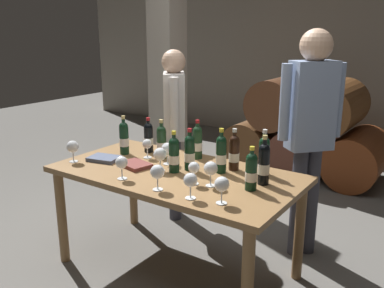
{
  "coord_description": "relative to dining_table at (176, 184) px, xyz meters",
  "views": [
    {
      "loc": [
        1.64,
        -2.19,
        1.71
      ],
      "look_at": [
        0.0,
        0.2,
        0.91
      ],
      "focal_mm": 39.16,
      "sensor_mm": 36.0,
      "label": 1
    }
  ],
  "objects": [
    {
      "name": "wine_glass_0",
      "position": [
        0.36,
        -0.34,
        0.2
      ],
      "size": [
        0.08,
        0.08,
        0.16
      ],
      "color": "white",
      "rests_on": "dining_table"
    },
    {
      "name": "wine_bottle_9",
      "position": [
        0.31,
        0.26,
        0.22
      ],
      "size": [
        0.07,
        0.07,
        0.29
      ],
      "color": "black",
      "rests_on": "dining_table"
    },
    {
      "name": "stone_pillar",
      "position": [
        -1.3,
        1.6,
        0.63
      ],
      "size": [
        0.32,
        0.32,
        2.6
      ],
      "primitive_type": "cube",
      "color": "gray",
      "rests_on": "ground_plane"
    },
    {
      "name": "taster_seated_left",
      "position": [
        -0.55,
        0.72,
        0.25
      ],
      "size": [
        0.34,
        0.41,
        1.54
      ],
      "color": "#383842",
      "rests_on": "ground_plane"
    },
    {
      "name": "ground_plane",
      "position": [
        0.0,
        0.0,
        -0.67
      ],
      "size": [
        14.0,
        14.0,
        0.0
      ],
      "primitive_type": "plane",
      "color": "#66635E"
    },
    {
      "name": "wine_bottle_5",
      "position": [
        0.27,
        0.16,
        0.22
      ],
      "size": [
        0.07,
        0.07,
        0.31
      ],
      "color": "black",
      "rests_on": "dining_table"
    },
    {
      "name": "wine_bottle_1",
      "position": [
        -0.04,
        0.34,
        0.22
      ],
      "size": [
        0.07,
        0.07,
        0.3
      ],
      "color": "#19381E",
      "rests_on": "dining_table"
    },
    {
      "name": "wine_bottle_7",
      "position": [
        0.0,
        -0.02,
        0.22
      ],
      "size": [
        0.07,
        0.07,
        0.29
      ],
      "color": "black",
      "rests_on": "dining_table"
    },
    {
      "name": "wine_glass_8",
      "position": [
        -0.36,
        0.13,
        0.2
      ],
      "size": [
        0.07,
        0.07,
        0.15
      ],
      "color": "white",
      "rests_on": "dining_table"
    },
    {
      "name": "wine_glass_3",
      "position": [
        0.54,
        -0.3,
        0.2
      ],
      "size": [
        0.09,
        0.09,
        0.16
      ],
      "color": "white",
      "rests_on": "dining_table"
    },
    {
      "name": "sommelier_presenting",
      "position": [
        0.67,
        0.75,
        0.37
      ],
      "size": [
        0.36,
        0.39,
        1.72
      ],
      "color": "#383842",
      "rests_on": "ground_plane"
    },
    {
      "name": "barrel_stack",
      "position": [
        0.0,
        2.6,
        -0.15
      ],
      "size": [
        1.86,
        0.9,
        1.15
      ],
      "color": "brown",
      "rests_on": "ground_plane"
    },
    {
      "name": "cellar_back_wall",
      "position": [
        0.0,
        4.2,
        0.73
      ],
      "size": [
        10.0,
        0.24,
        2.8
      ],
      "primitive_type": "cube",
      "color": "gray",
      "rests_on": "ground_plane"
    },
    {
      "name": "wine_glass_1",
      "position": [
        0.12,
        -0.34,
        0.2
      ],
      "size": [
        0.09,
        0.09,
        0.16
      ],
      "color": "white",
      "rests_on": "dining_table"
    },
    {
      "name": "wine_glass_5",
      "position": [
        -0.1,
        -0.05,
        0.21
      ],
      "size": [
        0.09,
        0.09,
        0.16
      ],
      "color": "white",
      "rests_on": "dining_table"
    },
    {
      "name": "wine_glass_6",
      "position": [
        -0.2,
        -0.32,
        0.2
      ],
      "size": [
        0.08,
        0.08,
        0.16
      ],
      "color": "white",
      "rests_on": "dining_table"
    },
    {
      "name": "wine_bottle_4",
      "position": [
        -0.46,
        0.26,
        0.21
      ],
      "size": [
        0.07,
        0.07,
        0.28
      ],
      "color": "black",
      "rests_on": "dining_table"
    },
    {
      "name": "wine_glass_4",
      "position": [
        -0.75,
        -0.26,
        0.21
      ],
      "size": [
        0.09,
        0.09,
        0.16
      ],
      "color": "white",
      "rests_on": "dining_table"
    },
    {
      "name": "wine_bottle_8",
      "position": [
        0.52,
        0.29,
        0.22
      ],
      "size": [
        0.07,
        0.07,
        0.31
      ],
      "color": "black",
      "rests_on": "dining_table"
    },
    {
      "name": "leather_ledger",
      "position": [
        -0.3,
        -0.08,
        0.11
      ],
      "size": [
        0.25,
        0.21,
        0.03
      ],
      "primitive_type": "cube",
      "rotation": [
        0.0,
        0.0,
        -0.25
      ],
      "color": "brown",
      "rests_on": "dining_table"
    },
    {
      "name": "wine_bottle_3",
      "position": [
        0.58,
        -0.01,
        0.21
      ],
      "size": [
        0.07,
        0.07,
        0.27
      ],
      "color": "black",
      "rests_on": "dining_table"
    },
    {
      "name": "wine_bottle_2",
      "position": [
        -0.27,
        0.19,
        0.22
      ],
      "size": [
        0.07,
        0.07,
        0.3
      ],
      "color": "#19381E",
      "rests_on": "dining_table"
    },
    {
      "name": "wine_bottle_6",
      "position": [
        0.6,
        0.12,
        0.23
      ],
      "size": [
        0.07,
        0.07,
        0.32
      ],
      "color": "black",
      "rests_on": "dining_table"
    },
    {
      "name": "tasting_notebook",
      "position": [
        -0.59,
        -0.1,
        0.11
      ],
      "size": [
        0.25,
        0.2,
        0.03
      ],
      "primitive_type": "cube",
      "rotation": [
        0.0,
        0.0,
        0.22
      ],
      "color": "#4C5670",
      "rests_on": "dining_table"
    },
    {
      "name": "wine_glass_9",
      "position": [
        -0.14,
        0.09,
        0.2
      ],
      "size": [
        0.09,
        0.09,
        0.16
      ],
      "color": "white",
      "rests_on": "dining_table"
    },
    {
      "name": "wine_bottle_0",
      "position": [
        -0.58,
        0.11,
        0.22
      ],
      "size": [
        0.07,
        0.07,
        0.3
      ],
      "color": "black",
      "rests_on": "dining_table"
    },
    {
      "name": "wine_bottle_10",
      "position": [
        0.06,
        0.08,
        0.22
      ],
      "size": [
        0.07,
        0.07,
        0.3
      ],
      "color": "black",
      "rests_on": "dining_table"
    },
    {
      "name": "wine_glass_7",
      "position": [
        0.35,
        -0.1,
        0.2
      ],
      "size": [
        0.09,
        0.09,
        0.16
      ],
      "color": "white",
      "rests_on": "dining_table"
    },
    {
      "name": "wine_glass_2",
      "position": [
        0.24,
        -0.13,
        0.2
      ],
      "size": [
        0.07,
        0.07,
        0.15
      ],
      "color": "white",
      "rests_on": "dining_table"
    },
    {
      "name": "dining_table",
      "position": [
        0.0,
        0.0,
        0.0
      ],
      "size": [
        1.7,
        0.9,
        0.76
      ],
      "color": "olive",
      "rests_on": "ground_plane"
    }
  ]
}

